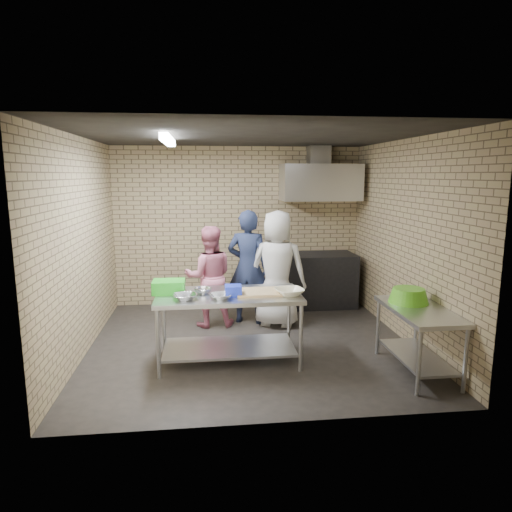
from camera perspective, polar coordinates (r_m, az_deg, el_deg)
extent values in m
plane|color=black|center=(6.18, -0.72, -10.90)|extent=(4.20, 4.20, 0.00)
plane|color=black|center=(5.78, -0.79, 14.91)|extent=(4.20, 4.20, 0.00)
cube|color=#9E8663|center=(7.81, -2.24, 3.77)|extent=(4.20, 0.06, 2.70)
cube|color=#9E8663|center=(3.88, 2.23, -2.87)|extent=(4.20, 0.06, 2.70)
cube|color=#9E8663|center=(6.00, -21.14, 1.12)|extent=(0.06, 4.00, 2.70)
cube|color=#9E8663|center=(6.39, 18.34, 1.81)|extent=(0.06, 4.00, 2.70)
cube|color=#ABAEB2|center=(5.47, -3.44, -9.05)|extent=(1.69, 0.85, 0.85)
cube|color=silver|center=(5.53, 19.71, -9.98)|extent=(0.60, 1.20, 0.75)
cube|color=black|center=(7.84, 7.91, -2.98)|extent=(1.20, 0.70, 0.90)
cube|color=silver|center=(7.68, 8.12, 9.18)|extent=(1.30, 0.60, 0.60)
cube|color=#A5A8AD|center=(7.83, 7.93, 12.49)|extent=(0.35, 0.30, 0.30)
cube|color=#3F2B19|center=(7.95, 9.86, 7.86)|extent=(0.80, 0.20, 0.04)
cube|color=white|center=(5.76, -11.04, 14.14)|extent=(0.10, 1.25, 0.08)
cube|color=green|center=(5.46, -10.94, -3.81)|extent=(0.38, 0.28, 0.15)
cube|color=#192DBE|center=(5.24, -2.89, -4.38)|extent=(0.19, 0.19, 0.12)
cube|color=tan|center=(5.35, 0.28, -4.57)|extent=(0.52, 0.40, 0.03)
imported|color=#A8ABAF|center=(5.14, -8.96, -5.10)|extent=(0.31, 0.31, 0.06)
imported|color=silver|center=(5.38, -6.72, -4.37)|extent=(0.24, 0.24, 0.06)
imported|color=silver|center=(5.12, -4.48, -5.10)|extent=(0.29, 0.29, 0.06)
imported|color=beige|center=(5.27, 4.24, -4.54)|extent=(0.38, 0.38, 0.08)
cylinder|color=#B22619|center=(7.88, 8.11, 8.69)|extent=(0.07, 0.07, 0.18)
imported|color=#131B31|center=(6.79, -1.01, -1.38)|extent=(0.72, 0.58, 1.72)
imported|color=#C66983|center=(6.70, -5.93, -2.59)|extent=(0.75, 0.60, 1.50)
imported|color=silver|center=(6.66, 2.71, -1.62)|extent=(0.98, 0.80, 1.72)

